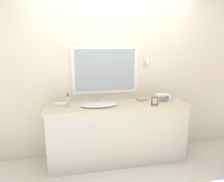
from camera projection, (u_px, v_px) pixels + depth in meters
name	position (u px, v px, depth m)	size (l,w,h in m)	color
ground_plane	(122.00, 171.00, 2.81)	(14.00, 14.00, 0.00)	silver
wall_back	(113.00, 75.00, 3.14)	(8.00, 0.18, 2.55)	silver
vanity_counter	(117.00, 132.00, 3.02)	(2.07, 0.58, 0.89)	beige
sink_basin	(99.00, 104.00, 2.85)	(0.55, 0.35, 0.17)	white
soap_bottle	(68.00, 101.00, 2.77)	(0.05, 0.05, 0.19)	beige
appliance_box	(162.00, 98.00, 3.04)	(0.20, 0.15, 0.12)	white
picture_frame	(155.00, 101.00, 2.84)	(0.10, 0.01, 0.13)	brown
hand_towel_near_sink	(61.00, 104.00, 2.86)	(0.15, 0.12, 0.04)	white
hand_towel_far_corner	(142.00, 99.00, 3.12)	(0.16, 0.12, 0.03)	#B7A899
metal_tray	(170.00, 98.00, 3.23)	(0.14, 0.10, 0.01)	silver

